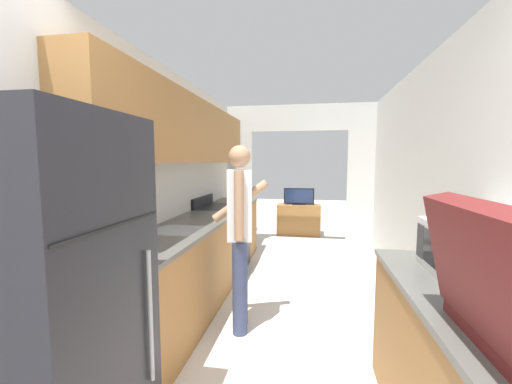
{
  "coord_description": "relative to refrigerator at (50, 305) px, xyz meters",
  "views": [
    {
      "loc": [
        0.21,
        -0.55,
        1.51
      ],
      "look_at": [
        -0.38,
        2.83,
        1.18
      ],
      "focal_mm": 22.0,
      "sensor_mm": 36.0,
      "label": 1
    }
  ],
  "objects": [
    {
      "name": "wall_left",
      "position": [
        -0.29,
        1.67,
        0.64
      ],
      "size": [
        0.38,
        7.42,
        2.5
      ],
      "color": "silver",
      "rests_on": "ground_plane"
    },
    {
      "name": "wall_right",
      "position": [
        2.26,
        1.27,
        0.39
      ],
      "size": [
        0.06,
        7.42,
        2.5
      ],
      "color": "silver",
      "rests_on": "ground_plane"
    },
    {
      "name": "wall_far_with_doorway",
      "position": [
        0.94,
        4.41,
        0.58
      ],
      "size": [
        2.97,
        0.06,
        2.5
      ],
      "color": "silver",
      "rests_on": "ground_plane"
    },
    {
      "name": "counter_left",
      "position": [
        -0.04,
        2.01,
        -0.42
      ],
      "size": [
        0.62,
        3.69,
        0.89
      ],
      "color": "#9E6B38",
      "rests_on": "ground_plane"
    },
    {
      "name": "refrigerator",
      "position": [
        0.0,
        0.0,
        0.0
      ],
      "size": [
        0.72,
        0.72,
        1.73
      ],
      "color": "black",
      "rests_on": "ground_plane"
    },
    {
      "name": "range_oven",
      "position": [
        -0.04,
        2.98,
        -0.41
      ],
      "size": [
        0.66,
        0.79,
        1.03
      ],
      "color": "black",
      "rests_on": "ground_plane"
    },
    {
      "name": "person",
      "position": [
        0.55,
        1.47,
        0.02
      ],
      "size": [
        0.53,
        0.42,
        1.65
      ],
      "rotation": [
        0.0,
        0.0,
        1.75
      ],
      "color": "#384266",
      "rests_on": "ground_plane"
    },
    {
      "name": "microwave",
      "position": [
        2.02,
        0.67,
        0.17
      ],
      "size": [
        0.39,
        0.51,
        0.28
      ],
      "color": "white",
      "rests_on": "counter_right"
    },
    {
      "name": "tv_cabinet",
      "position": [
        0.93,
        5.31,
        -0.55
      ],
      "size": [
        0.88,
        0.42,
        0.63
      ],
      "color": "#9E6B38",
      "rests_on": "ground_plane"
    },
    {
      "name": "television",
      "position": [
        0.93,
        5.27,
        -0.07
      ],
      "size": [
        0.62,
        0.16,
        0.34
      ],
      "color": "black",
      "rests_on": "tv_cabinet"
    }
  ]
}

